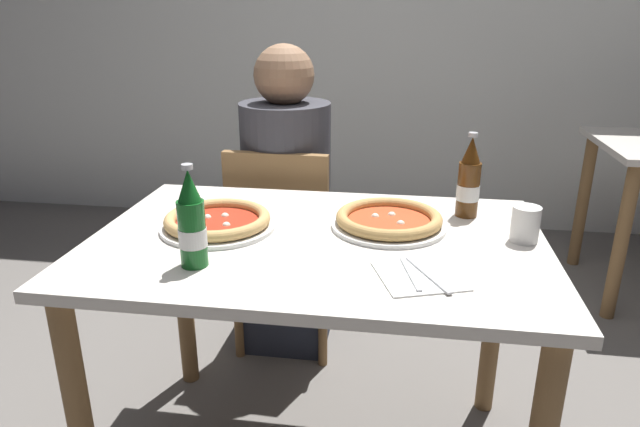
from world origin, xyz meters
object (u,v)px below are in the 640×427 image
dining_table_main (317,276)px  paper_cup (525,224)px  pizza_marinara_far (218,221)px  diner_seated (287,210)px  beer_bottle_center (192,224)px  chair_behind_table (284,239)px  beer_bottle_left (469,182)px  napkin_with_cutlery (419,276)px  pizza_margherita_near (389,220)px

dining_table_main → paper_cup: paper_cup is taller
pizza_marinara_far → diner_seated: bearing=84.7°
pizza_marinara_far → beer_bottle_center: (0.02, -0.24, 0.08)m
chair_behind_table → beer_bottle_left: (0.63, -0.38, 0.37)m
dining_table_main → beer_bottle_left: bearing=29.9°
napkin_with_cutlery → pizza_margherita_near: bearing=105.1°
pizza_margherita_near → beer_bottle_center: beer_bottle_center is taller
beer_bottle_left → paper_cup: 0.23m
pizza_marinara_far → paper_cup: paper_cup is taller
diner_seated → pizza_marinara_far: bearing=-95.3°
pizza_marinara_far → chair_behind_table: bearing=84.5°
dining_table_main → pizza_margherita_near: (0.18, 0.10, 0.13)m
pizza_margherita_near → beer_bottle_left: (0.22, 0.13, 0.08)m
napkin_with_cutlery → beer_bottle_left: bearing=71.9°
pizza_margherita_near → beer_bottle_center: (-0.44, -0.32, 0.08)m
diner_seated → beer_bottle_left: (0.63, -0.43, 0.27)m
beer_bottle_left → beer_bottle_center: (-0.67, -0.45, 0.00)m
pizza_marinara_far → napkin_with_cutlery: 0.59m
pizza_marinara_far → beer_bottle_center: size_ratio=1.28×
dining_table_main → chair_behind_table: size_ratio=1.41×
napkin_with_cutlery → chair_behind_table: bearing=121.3°
pizza_marinara_far → napkin_with_cutlery: size_ratio=1.38×
diner_seated → pizza_marinara_far: diner_seated is taller
pizza_margherita_near → pizza_marinara_far: (-0.47, -0.08, 0.00)m
diner_seated → pizza_margherita_near: 0.71m
dining_table_main → pizza_margherita_near: bearing=29.2°
dining_table_main → beer_bottle_left: beer_bottle_left is taller
chair_behind_table → beer_bottle_left: bearing=150.8°
diner_seated → beer_bottle_left: diner_seated is taller
paper_cup → beer_bottle_left: bearing=126.5°
pizza_margherita_near → beer_bottle_left: beer_bottle_left is taller
diner_seated → chair_behind_table: bearing=-92.2°
beer_bottle_center → beer_bottle_left: bearing=33.8°
beer_bottle_left → paper_cup: beer_bottle_left is taller
beer_bottle_left → dining_table_main: bearing=-150.1°
beer_bottle_center → paper_cup: beer_bottle_center is taller
dining_table_main → diner_seated: 0.70m
chair_behind_table → pizza_margherita_near: chair_behind_table is taller
pizza_margherita_near → napkin_with_cutlery: bearing=-74.9°
chair_behind_table → pizza_marinara_far: (-0.06, -0.59, 0.29)m
diner_seated → pizza_margherita_near: (0.41, -0.56, 0.19)m
napkin_with_cutlery → beer_bottle_center: bearing=-178.1°
dining_table_main → napkin_with_cutlery: 0.35m
chair_behind_table → beer_bottle_center: 0.90m
dining_table_main → beer_bottle_center: 0.40m
pizza_margherita_near → diner_seated: bearing=126.2°
beer_bottle_left → beer_bottle_center: same height
pizza_marinara_far → beer_bottle_center: beer_bottle_center is taller
napkin_with_cutlery → diner_seated: bearing=119.7°
beer_bottle_left → paper_cup: (0.13, -0.18, -0.06)m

